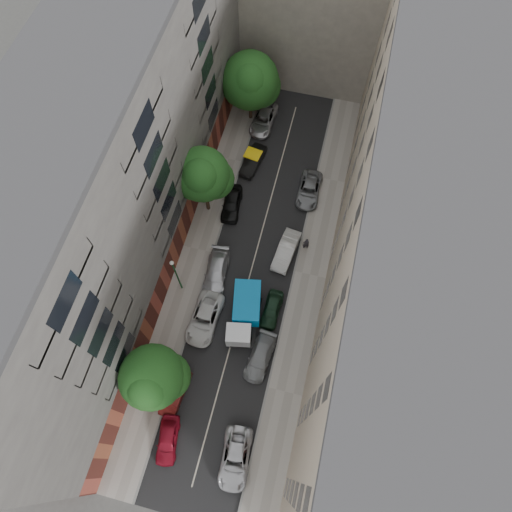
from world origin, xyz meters
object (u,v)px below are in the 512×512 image
(car_left_0, at_px, (168,440))
(car_right_3, at_px, (286,251))
(tree_far, at_px, (251,83))
(pedestrian, at_px, (306,244))
(car_left_3, at_px, (216,272))
(car_right_2, at_px, (272,309))
(car_left_2, at_px, (205,319))
(car_left_4, at_px, (232,203))
(car_left_6, at_px, (264,120))
(tree_mid, at_px, (203,177))
(car_right_0, at_px, (235,458))
(tarp_truck, at_px, (245,313))
(car_right_4, at_px, (309,190))
(tree_near, at_px, (153,379))
(car_left_1, at_px, (175,393))
(car_right_1, at_px, (260,357))
(car_left_5, at_px, (253,161))
(lamp_post, at_px, (176,272))

(car_left_0, xyz_separation_m, car_right_3, (5.60, 18.60, 0.08))
(tree_far, relative_size, pedestrian, 4.80)
(car_left_3, distance_m, car_right_2, 6.26)
(car_left_2, relative_size, car_right_3, 1.15)
(car_left_2, bearing_deg, car_left_4, 96.14)
(car_left_6, xyz_separation_m, tree_mid, (-2.74, -12.07, 5.14))
(car_left_0, relative_size, car_left_2, 0.75)
(tree_mid, bearing_deg, car_right_0, -68.35)
(car_left_2, height_order, tree_far, tree_far)
(tarp_truck, distance_m, car_left_4, 11.71)
(car_right_3, distance_m, tree_far, 17.61)
(car_right_0, height_order, car_right_4, car_right_0)
(tree_near, xyz_separation_m, pedestrian, (9.00, 15.84, -3.60))
(car_right_3, bearing_deg, tree_far, 123.01)
(pedestrian, bearing_deg, tree_far, -73.92)
(tarp_truck, relative_size, car_left_1, 1.49)
(car_left_3, relative_size, tree_mid, 0.57)
(car_right_1, bearing_deg, car_right_3, 96.34)
(car_left_5, xyz_separation_m, tree_near, (-1.70, -24.20, 3.90))
(car_left_5, height_order, pedestrian, pedestrian)
(car_right_2, bearing_deg, car_left_0, -111.73)
(car_left_2, relative_size, car_right_0, 1.07)
(car_left_2, distance_m, lamp_post, 4.98)
(car_left_0, xyz_separation_m, car_left_4, (-0.80, 22.40, 0.08))
(car_left_6, bearing_deg, tarp_truck, -78.32)
(tree_mid, bearing_deg, car_left_2, -75.28)
(car_left_4, relative_size, car_right_0, 0.89)
(car_left_6, bearing_deg, car_left_4, -90.62)
(car_right_3, distance_m, lamp_post, 10.80)
(tree_near, bearing_deg, car_left_5, 85.97)
(car_right_1, bearing_deg, car_left_2, 165.67)
(car_left_2, bearing_deg, car_left_6, 92.87)
(car_left_0, distance_m, car_left_2, 10.31)
(car_right_1, height_order, car_right_2, car_right_1)
(car_left_6, bearing_deg, car_right_4, -47.06)
(car_left_1, xyz_separation_m, tree_far, (-1.16, 30.36, 4.62))
(tarp_truck, bearing_deg, car_left_1, -127.50)
(car_left_6, xyz_separation_m, tree_near, (-1.50, -29.80, 3.91))
(car_right_0, relative_size, tree_far, 0.60)
(car_left_5, xyz_separation_m, lamp_post, (-3.00, -15.18, 3.10))
(car_left_4, bearing_deg, car_left_0, -93.58)
(car_right_1, bearing_deg, car_left_5, 112.13)
(car_right_2, bearing_deg, car_right_0, -87.81)
(car_left_5, height_order, car_right_2, car_left_5)
(car_left_0, bearing_deg, tree_far, 83.33)
(car_left_4, height_order, tree_near, tree_near)
(tarp_truck, height_order, tree_near, tree_near)
(car_right_2, distance_m, tree_far, 23.03)
(pedestrian, bearing_deg, car_left_1, 47.86)
(tree_near, bearing_deg, tarp_truck, 56.44)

